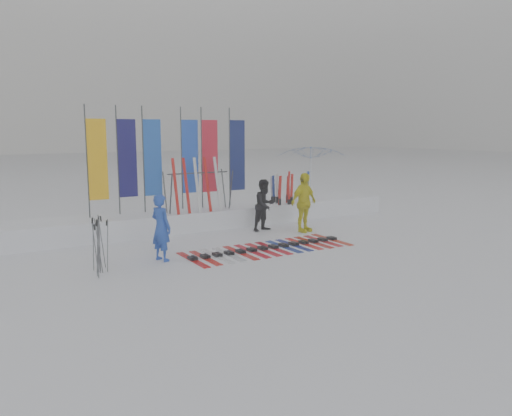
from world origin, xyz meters
TOP-DOWN VIEW (x-y plane):
  - ground at (0.00, 0.00)m, footprint 120.00×120.00m
  - snow_bank at (0.00, 4.60)m, footprint 14.00×1.60m
  - person_blue at (-2.61, 1.30)m, footprint 0.57×0.68m
  - person_black at (1.40, 3.06)m, footprint 0.89×0.77m
  - person_yellow at (2.31, 2.29)m, footprint 1.13×0.67m
  - tent_canopy at (5.57, 6.12)m, footprint 2.79×2.84m
  - ski_row at (0.16, 0.95)m, footprint 4.46×1.70m
  - pole_cluster at (-4.14, 1.03)m, footprint 0.45×0.89m
  - feather_flags at (-0.95, 4.79)m, footprint 5.13×0.23m
  - ski_rack at (-0.30, 4.20)m, footprint 2.04×0.80m
  - upright_skis at (3.07, 4.23)m, footprint 1.43×0.91m

SIDE VIEW (x-z plane):
  - ground at x=0.00m, z-range 0.00..0.00m
  - ski_row at x=0.16m, z-range 0.00..0.07m
  - snow_bank at x=0.00m, z-range 0.00..0.60m
  - pole_cluster at x=-4.14m, z-range -0.02..1.22m
  - upright_skis at x=3.07m, z-range -0.06..1.63m
  - person_black at x=1.40m, z-range 0.00..1.59m
  - person_blue at x=-2.61m, z-range 0.00..1.60m
  - person_yellow at x=2.31m, z-range 0.00..1.81m
  - tent_canopy at x=5.57m, z-range 0.00..2.55m
  - ski_rack at x=-0.30m, z-range 0.77..2.00m
  - feather_flags at x=-0.95m, z-range 0.64..3.84m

